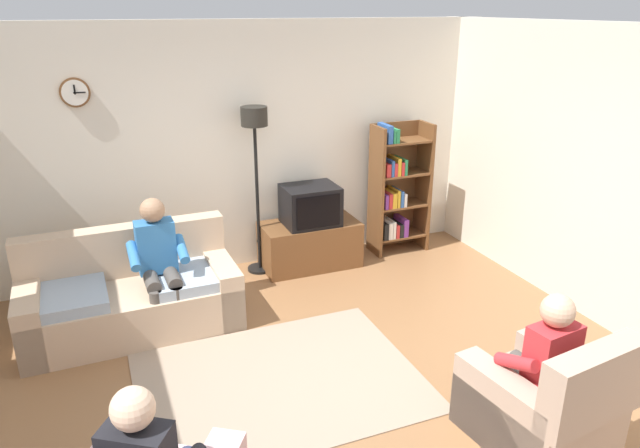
% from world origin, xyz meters
% --- Properties ---
extents(ground_plane, '(12.00, 12.00, 0.00)m').
position_xyz_m(ground_plane, '(0.00, 0.00, 0.00)').
color(ground_plane, '#8C603D').
extents(back_wall_assembly, '(6.20, 0.17, 2.70)m').
position_xyz_m(back_wall_assembly, '(-0.00, 2.66, 1.35)').
color(back_wall_assembly, silver).
rests_on(back_wall_assembly, ground_plane).
extents(right_wall, '(0.12, 5.80, 2.70)m').
position_xyz_m(right_wall, '(2.86, 0.00, 1.35)').
color(right_wall, silver).
rests_on(right_wall, ground_plane).
extents(couch, '(1.92, 0.93, 0.90)m').
position_xyz_m(couch, '(-1.28, 1.57, 0.31)').
color(couch, tan).
rests_on(couch, ground_plane).
extents(tv_stand, '(1.10, 0.56, 0.52)m').
position_xyz_m(tv_stand, '(0.75, 2.25, 0.26)').
color(tv_stand, brown).
rests_on(tv_stand, ground_plane).
extents(tv, '(0.60, 0.49, 0.44)m').
position_xyz_m(tv, '(0.75, 2.23, 0.74)').
color(tv, black).
rests_on(tv, tv_stand).
extents(bookshelf, '(0.68, 0.36, 1.57)m').
position_xyz_m(bookshelf, '(1.87, 2.32, 0.77)').
color(bookshelf, brown).
rests_on(bookshelf, ground_plane).
extents(floor_lamp, '(0.28, 0.28, 1.85)m').
position_xyz_m(floor_lamp, '(0.18, 2.35, 1.45)').
color(floor_lamp, black).
rests_on(floor_lamp, ground_plane).
extents(armchair_near_bookshelf, '(0.91, 0.98, 0.90)m').
position_xyz_m(armchair_near_bookshelf, '(1.18, -1.05, 0.29)').
color(armchair_near_bookshelf, tan).
rests_on(armchair_near_bookshelf, ground_plane).
extents(area_rug, '(2.20, 1.70, 0.01)m').
position_xyz_m(area_rug, '(-0.28, 0.25, 0.01)').
color(area_rug, gray).
rests_on(area_rug, ground_plane).
extents(person_on_couch, '(0.52, 0.54, 1.24)m').
position_xyz_m(person_on_couch, '(-1.01, 1.46, 0.70)').
color(person_on_couch, '#3372B2').
rests_on(person_on_couch, ground_plane).
extents(person_in_right_armchair, '(0.55, 0.57, 1.12)m').
position_xyz_m(person_in_right_armchair, '(1.17, -0.96, 0.60)').
color(person_in_right_armchair, red).
rests_on(person_in_right_armchair, ground_plane).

